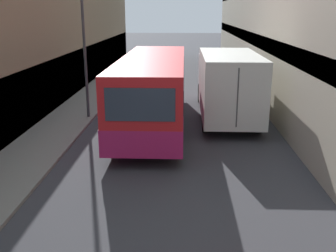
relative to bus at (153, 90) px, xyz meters
name	(u,v)px	position (x,y,z in m)	size (l,w,h in m)	color
ground_plane	(172,152)	(0.89, -3.32, -1.56)	(150.00, 150.00, 0.00)	#38383D
sidewalk_left	(36,149)	(-3.90, -3.32, -1.50)	(2.20, 60.00, 0.11)	gray
bus	(153,90)	(0.00, 0.00, 0.00)	(2.57, 10.14, 2.92)	red
box_truck	(227,82)	(3.23, 1.63, 0.06)	(2.38, 7.93, 2.99)	silver
street_lamp	(83,15)	(-3.05, 0.94, 3.01)	(0.36, 0.80, 6.36)	#38383D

